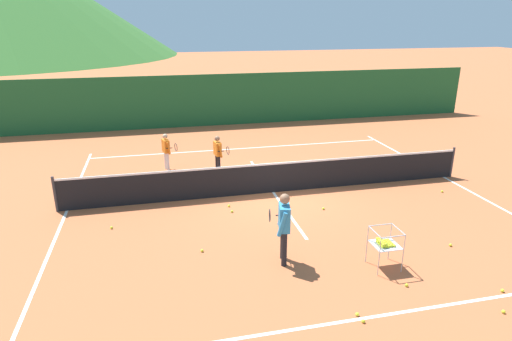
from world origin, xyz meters
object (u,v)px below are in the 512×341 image
Objects in this scene: tennis_ball_5 at (442,191)px; instructor at (284,222)px; tennis_ball_10 at (451,245)px; tennis_ball_11 at (202,251)px; ball_cart at (385,243)px; tennis_ball_6 at (407,285)px; tennis_ball_1 at (502,291)px; tennis_ball_3 at (504,312)px; tennis_ball_2 at (111,228)px; student_1 at (218,151)px; tennis_ball_4 at (232,211)px; tennis_ball_8 at (363,321)px; tennis_ball_7 at (323,209)px; tennis_net at (273,177)px; student_0 at (166,148)px; tennis_ball_0 at (229,206)px; tennis_ball_9 at (357,314)px.

instructor is at bearing -155.02° from tennis_ball_5.
tennis_ball_10 and tennis_ball_11 have the same top height.
tennis_ball_5 is at bearing 14.29° from tennis_ball_11.
ball_cart reaches higher than tennis_ball_6.
tennis_ball_11 is (-5.69, 2.96, 0.00)m from tennis_ball_1.
tennis_ball_5 and tennis_ball_11 have the same top height.
tennis_ball_3 and tennis_ball_6 have the same top height.
student_1 is at bearing 47.12° from tennis_ball_2.
instructor is 24.25× the size of tennis_ball_1.
ball_cart is 13.22× the size of tennis_ball_4.
ball_cart is at bearing -69.26° from student_1.
tennis_ball_8 is at bearing -175.88° from tennis_ball_1.
tennis_ball_1 is 4.99m from tennis_ball_7.
tennis_ball_5 is 1.00× the size of tennis_ball_8.
tennis_ball_8 is (-0.06, -6.39, -0.47)m from tennis_net.
tennis_ball_1 is 1.00× the size of tennis_ball_11.
tennis_ball_11 is at bearing -129.15° from tennis_net.
student_0 is 19.64× the size of tennis_ball_0.
student_1 is at bearing 99.12° from tennis_ball_9.
instructor is 24.25× the size of tennis_ball_6.
tennis_ball_1 and tennis_ball_8 have the same top height.
tennis_ball_9 is at bearing -45.10° from tennis_ball_2.
tennis_ball_6 and tennis_ball_7 have the same top height.
tennis_ball_0 is at bearing -92.65° from student_1.
tennis_ball_7 is (-2.03, 4.56, 0.00)m from tennis_ball_1.
tennis_ball_9 is at bearing -73.77° from tennis_ball_4.
tennis_ball_4 is at bearing -142.04° from tennis_net.
ball_cart is 13.22× the size of tennis_ball_7.
tennis_ball_11 is at bearing -38.54° from tennis_ball_2.
tennis_ball_6 is at bearing -58.97° from tennis_ball_0.
tennis_ball_4 is 1.00× the size of tennis_ball_11.
tennis_ball_3 is at bearing -7.39° from tennis_ball_8.
tennis_ball_4 is at bearing 123.13° from tennis_ball_6.
tennis_ball_7 is at bearing -47.36° from student_0.
tennis_ball_6 is (4.46, -8.52, -0.77)m from student_0.
tennis_ball_4 and tennis_ball_10 have the same top height.
tennis_ball_2 is 3.25m from tennis_ball_4.
tennis_ball_0 is 1.00× the size of tennis_ball_6.
tennis_ball_7 and tennis_ball_8 have the same top height.
tennis_ball_6 is (1.31, -5.55, -0.47)m from tennis_net.
tennis_ball_11 is (-3.66, -1.60, 0.00)m from tennis_ball_7.
student_0 reaches higher than tennis_ball_5.
tennis_ball_1 is 1.00× the size of tennis_ball_5.
ball_cart is at bearing -52.57° from tennis_ball_4.
tennis_ball_10 is at bearing -122.11° from tennis_ball_5.
tennis_ball_5 is at bearing 43.34° from tennis_ball_9.
tennis_ball_5 is at bearing -26.68° from student_0.
tennis_ball_9 is at bearing -71.46° from student_0.
tennis_ball_4 is 1.00× the size of tennis_ball_6.
ball_cart reaches higher than tennis_ball_0.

